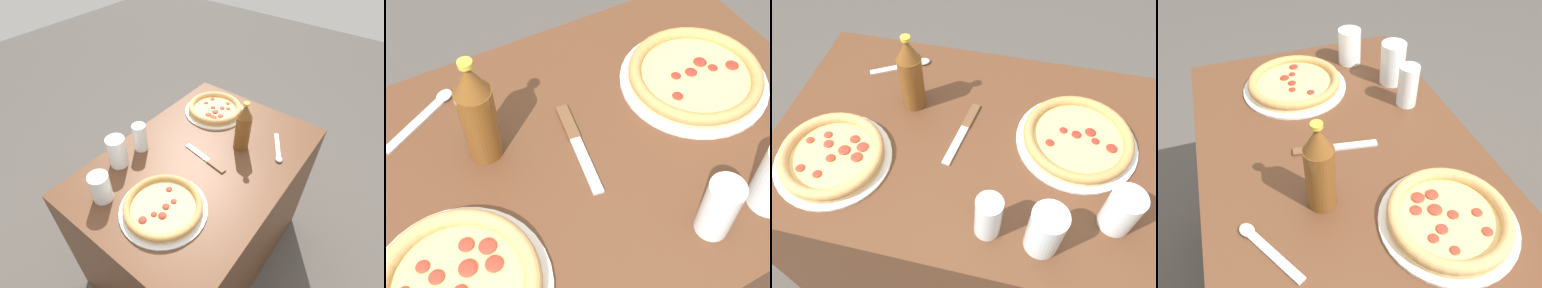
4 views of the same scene
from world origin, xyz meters
The scene contains 10 objects.
ground_plane centered at (0.00, 0.00, 0.00)m, with size 8.00×8.00×0.00m, color #4C4742.
table centered at (0.00, 0.00, 0.39)m, with size 1.09×0.75×0.78m.
pizza_veggie centered at (-0.33, -0.15, 0.80)m, with size 0.31×0.31×0.04m.
pizza_salami centered at (0.30, 0.05, 0.80)m, with size 0.33×0.33×0.04m.
glass_iced_tea centered at (0.40, -0.17, 0.83)m, with size 0.08×0.08×0.12m.
glass_orange_juice centered at (0.11, -0.26, 0.84)m, with size 0.06×0.06×0.13m.
glass_water centered at (0.24, -0.26, 0.84)m, with size 0.08×0.08×0.14m.
beer_bottle centered at (-0.18, 0.10, 0.89)m, with size 0.07×0.07×0.24m.
knife centered at (-0.01, 0.02, 0.78)m, with size 0.06×0.23×0.01m.
spoon centered at (-0.25, 0.25, 0.78)m, with size 0.19×0.12×0.01m.
Camera 1 is at (0.76, 0.55, 1.72)m, focal length 28.00 mm.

